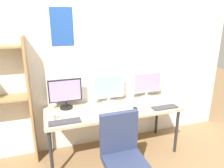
% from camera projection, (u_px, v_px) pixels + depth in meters
% --- Properties ---
extents(wall_back, '(4.32, 0.11, 2.60)m').
position_uv_depth(wall_back, '(104.00, 64.00, 3.22)').
color(wall_back, silver).
rests_on(wall_back, ground_plane).
extents(desk, '(1.92, 0.68, 0.74)m').
position_uv_depth(desk, '(113.00, 112.00, 3.02)').
color(desk, tan).
rests_on(desk, ground_plane).
extents(office_chair, '(0.52, 0.52, 0.99)m').
position_uv_depth(office_chair, '(123.00, 165.00, 2.35)').
color(office_chair, '#2D2D33').
rests_on(office_chair, ground_plane).
extents(monitor_left, '(0.46, 0.18, 0.43)m').
position_uv_depth(monitor_left, '(65.00, 93.00, 2.94)').
color(monitor_left, black).
rests_on(monitor_left, desk).
extents(monitor_center, '(0.47, 0.18, 0.44)m').
position_uv_depth(monitor_center, '(109.00, 88.00, 3.13)').
color(monitor_center, silver).
rests_on(monitor_center, desk).
extents(monitor_right, '(0.50, 0.18, 0.43)m').
position_uv_depth(monitor_right, '(147.00, 84.00, 3.32)').
color(monitor_right, silver).
rests_on(monitor_right, desk).
extents(keyboard_left, '(0.40, 0.13, 0.02)m').
position_uv_depth(keyboard_left, '(65.00, 122.00, 2.58)').
color(keyboard_left, '#38383D').
rests_on(keyboard_left, desk).
extents(keyboard_center, '(0.36, 0.13, 0.02)m').
position_uv_depth(keyboard_center, '(119.00, 114.00, 2.80)').
color(keyboard_center, '#38383D').
rests_on(keyboard_center, desk).
extents(keyboard_right, '(0.38, 0.13, 0.02)m').
position_uv_depth(keyboard_right, '(165.00, 107.00, 3.01)').
color(keyboard_right, '#38383D').
rests_on(keyboard_right, desk).
extents(mouse_left_side, '(0.06, 0.10, 0.03)m').
position_uv_depth(mouse_left_side, '(135.00, 108.00, 2.97)').
color(mouse_left_side, black).
rests_on(mouse_left_side, desk).
extents(mouse_right_side, '(0.06, 0.10, 0.03)m').
position_uv_depth(mouse_right_side, '(91.00, 118.00, 2.67)').
color(mouse_right_side, silver).
rests_on(mouse_right_side, desk).
extents(coffee_mug, '(0.11, 0.08, 0.09)m').
position_uv_depth(coffee_mug, '(52.00, 117.00, 2.65)').
color(coffee_mug, white).
rests_on(coffee_mug, desk).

